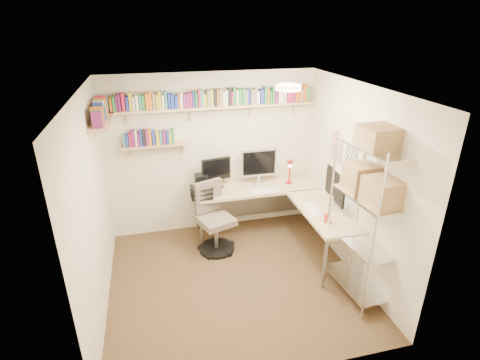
# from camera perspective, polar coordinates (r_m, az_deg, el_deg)

# --- Properties ---
(ground) EXTENTS (3.20, 3.20, 0.00)m
(ground) POSITION_cam_1_polar(r_m,az_deg,el_deg) (5.14, -0.84, -14.98)
(ground) COLOR #3F2C1B
(ground) RESTS_ON ground
(room_shell) EXTENTS (3.24, 3.04, 2.52)m
(room_shell) POSITION_cam_1_polar(r_m,az_deg,el_deg) (4.35, -0.91, 1.20)
(room_shell) COLOR beige
(room_shell) RESTS_ON ground
(wall_shelves) EXTENTS (3.12, 1.09, 0.80)m
(wall_shelves) POSITION_cam_1_polar(r_m,az_deg,el_deg) (5.37, -8.54, 10.66)
(wall_shelves) COLOR tan
(wall_shelves) RESTS_ON ground
(corner_desk) EXTENTS (2.06, 1.96, 1.34)m
(corner_desk) POSITION_cam_1_polar(r_m,az_deg,el_deg) (5.66, 3.88, -2.05)
(corner_desk) COLOR #D6B68B
(corner_desk) RESTS_ON ground
(office_chair) EXTENTS (0.59, 0.60, 1.05)m
(office_chair) POSITION_cam_1_polar(r_m,az_deg,el_deg) (5.53, -3.97, -6.46)
(office_chair) COLOR black
(office_chair) RESTS_ON ground
(wire_rack) EXTENTS (0.51, 0.92, 2.17)m
(wire_rack) POSITION_cam_1_polar(r_m,az_deg,el_deg) (4.39, 19.31, -0.57)
(wire_rack) COLOR silver
(wire_rack) RESTS_ON ground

